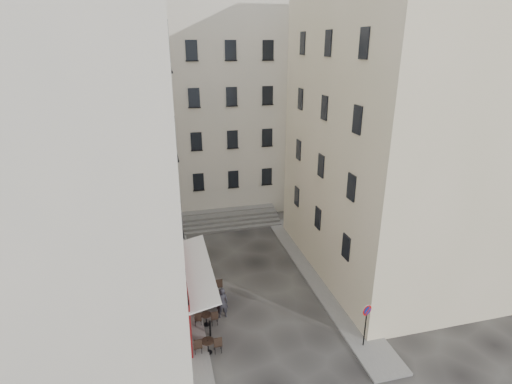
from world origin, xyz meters
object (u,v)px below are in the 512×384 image
object	(u,v)px
pedestrian	(222,303)
no_parking_sign	(366,318)
bistro_table_b	(206,318)
bistro_table_a	(208,345)

from	to	relation	value
pedestrian	no_parking_sign	bearing A→B (deg)	146.04
no_parking_sign	pedestrian	distance (m)	7.77
bistro_table_b	pedestrian	distance (m)	1.19
no_parking_sign	bistro_table_b	bearing A→B (deg)	136.79
no_parking_sign	bistro_table_a	world-z (taller)	no_parking_sign
bistro_table_b	pedestrian	xyz separation A→B (m)	(0.97, 0.48, 0.50)
no_parking_sign	bistro_table_a	xyz separation A→B (m)	(-7.69, 1.53, -1.30)
bistro_table_b	bistro_table_a	bearing A→B (deg)	-95.26
bistro_table_b	pedestrian	bearing A→B (deg)	26.28
no_parking_sign	bistro_table_a	distance (m)	7.95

